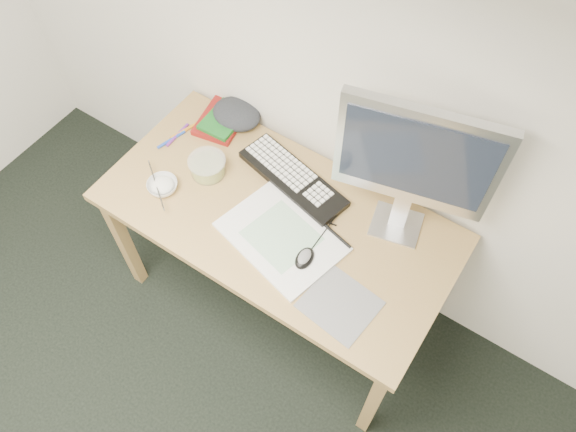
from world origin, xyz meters
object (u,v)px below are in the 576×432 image
Objects in this scene: keyboard at (293,179)px; rice_bowl at (163,186)px; monitor at (415,161)px; sketchpad at (282,237)px; desk at (277,226)px.

keyboard is 3.99× the size of rice_bowl.
sketchpad is at bearing -152.30° from monitor.
desk is at bearing -63.86° from keyboard.
monitor is (0.33, 0.29, 0.38)m from sketchpad.
sketchpad is 0.53m from rice_bowl.
rice_bowl is (-0.52, -0.07, 0.01)m from sketchpad.
desk is 0.20m from keyboard.
desk is 0.14m from sketchpad.
monitor reaches higher than keyboard.
rice_bowl is at bearing -128.74° from keyboard.
monitor is 1.00m from rice_bowl.
rice_bowl reaches higher than keyboard.
rice_bowl is (-0.41, -0.32, 0.00)m from keyboard.
rice_bowl is at bearing -170.24° from monitor.
monitor reaches higher than desk.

